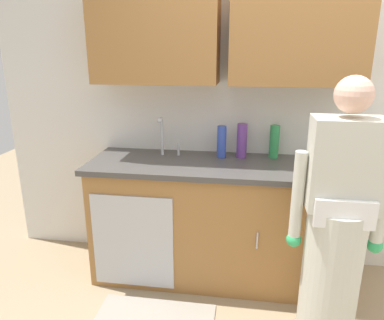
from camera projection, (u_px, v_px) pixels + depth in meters
kitchen_wall_with_uppers at (279, 86)px, 2.73m from camera, size 4.80×0.44×2.70m
counter_cabinet at (218, 223)px, 2.81m from camera, size 1.90×0.62×0.90m
countertop at (220, 166)px, 2.68m from camera, size 1.96×0.66×0.04m
sink at (163, 162)px, 2.74m from camera, size 0.50×0.36×0.35m
person_at_sink at (335, 238)px, 2.11m from camera, size 0.55×0.34×1.62m
bottle_cleaner_spray at (274, 142)px, 2.76m from camera, size 0.07×0.07×0.25m
bottle_dish_liquid at (242, 141)px, 2.77m from camera, size 0.08×0.08×0.26m
bottle_water_short at (222, 142)px, 2.77m from camera, size 0.07×0.07×0.24m
cup_by_sink at (306, 164)px, 2.49m from camera, size 0.08×0.08×0.09m
sponge at (326, 175)px, 2.37m from camera, size 0.11×0.07×0.03m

